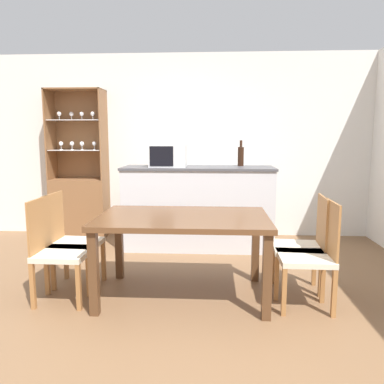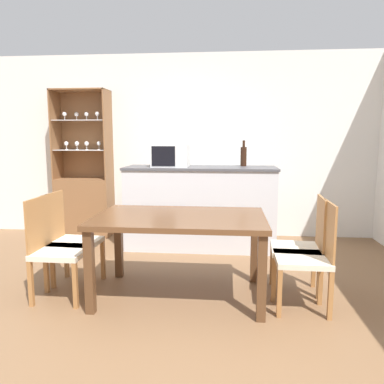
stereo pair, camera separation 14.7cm
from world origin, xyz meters
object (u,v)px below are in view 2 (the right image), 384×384
(microwave, at_px, (170,156))
(dining_chair_side_left_far, at_px, (70,240))
(dining_table, at_px, (180,226))
(dining_chair_side_right_far, at_px, (301,247))
(display_cabinet, at_px, (85,194))
(dining_chair_side_left_near, at_px, (56,249))
(dining_chair_side_right_near, at_px, (308,256))
(wine_bottle, at_px, (244,156))

(microwave, bearing_deg, dining_chair_side_left_far, -119.91)
(dining_table, relative_size, dining_chair_side_left_far, 1.65)
(dining_chair_side_right_far, bearing_deg, display_cabinet, 59.92)
(dining_chair_side_left_near, bearing_deg, microwave, 155.20)
(dining_chair_side_left_far, bearing_deg, dining_chair_side_right_near, 85.40)
(dining_chair_side_left_far, xyz_separation_m, wine_bottle, (1.67, 1.50, 0.73))
(dining_table, distance_m, microwave, 1.59)
(display_cabinet, xyz_separation_m, dining_chair_side_right_far, (2.70, -1.85, -0.15))
(dining_chair_side_right_far, bearing_deg, wine_bottle, 21.38)
(dining_table, distance_m, dining_chair_side_left_far, 1.09)
(dining_chair_side_right_far, xyz_separation_m, wine_bottle, (-0.46, 1.51, 0.73))
(dining_chair_side_left_far, relative_size, microwave, 1.99)
(microwave, height_order, wine_bottle, wine_bottle)
(microwave, distance_m, wine_bottle, 0.93)
(dining_chair_side_left_near, distance_m, dining_chair_side_right_near, 2.13)
(display_cabinet, xyz_separation_m, dining_chair_side_left_near, (0.57, -2.12, -0.15))
(wine_bottle, bearing_deg, microwave, -168.81)
(dining_chair_side_right_far, distance_m, wine_bottle, 1.74)
(dining_chair_side_left_far, distance_m, dining_chair_side_right_near, 2.15)
(display_cabinet, relative_size, dining_table, 1.40)
(display_cabinet, xyz_separation_m, wine_bottle, (2.24, -0.34, 0.58))
(dining_table, bearing_deg, wine_bottle, 69.82)
(wine_bottle, bearing_deg, dining_table, -110.18)
(dining_chair_side_left_far, bearing_deg, dining_table, 85.35)
(dining_table, height_order, wine_bottle, wine_bottle)
(dining_chair_side_right_far, relative_size, wine_bottle, 2.74)
(display_cabinet, distance_m, dining_chair_side_right_far, 3.28)
(dining_chair_side_left_near, relative_size, wine_bottle, 2.74)
(dining_table, relative_size, microwave, 3.28)
(display_cabinet, xyz_separation_m, dining_chair_side_right_near, (2.70, -2.12, -0.15))
(microwave, bearing_deg, wine_bottle, 11.19)
(display_cabinet, relative_size, dining_chair_side_left_near, 2.30)
(display_cabinet, distance_m, microwave, 1.54)
(dining_table, xyz_separation_m, dining_chair_side_left_near, (-1.07, -0.14, -0.20))
(dining_chair_side_left_near, height_order, wine_bottle, wine_bottle)
(display_cabinet, bearing_deg, wine_bottle, -8.71)
(dining_table, height_order, dining_chair_side_left_far, dining_chair_side_left_far)
(dining_chair_side_right_near, bearing_deg, dining_chair_side_left_near, 90.90)
(microwave, bearing_deg, dining_chair_side_right_near, -49.45)
(microwave, xyz_separation_m, wine_bottle, (0.91, 0.18, -0.01))
(dining_chair_side_right_far, xyz_separation_m, microwave, (-1.37, 1.33, 0.73))
(dining_chair_side_left_far, distance_m, microwave, 1.69)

